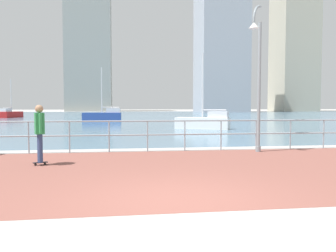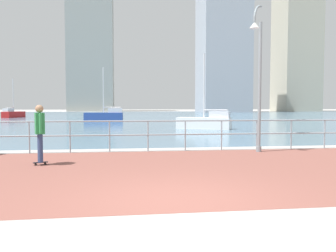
{
  "view_description": "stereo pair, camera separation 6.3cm",
  "coord_description": "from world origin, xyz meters",
  "px_view_note": "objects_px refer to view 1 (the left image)",
  "views": [
    {
      "loc": [
        -0.99,
        -5.96,
        1.69
      ],
      "look_at": [
        0.39,
        4.06,
        1.1
      ],
      "focal_mm": 37.07,
      "sensor_mm": 36.0,
      "label": 1
    },
    {
      "loc": [
        -0.93,
        -5.97,
        1.69
      ],
      "look_at": [
        0.39,
        4.06,
        1.1
      ],
      "focal_mm": 37.07,
      "sensor_mm": 36.0,
      "label": 2
    }
  ],
  "objects_px": {
    "sailboat_yellow": "(103,116)",
    "sailboat_red": "(11,114)",
    "lamppost": "(258,71)",
    "sailboat_gray": "(204,122)",
    "skateboarder": "(40,129)"
  },
  "relations": [
    {
      "from": "sailboat_gray",
      "to": "sailboat_yellow",
      "type": "distance_m",
      "value": 17.1
    },
    {
      "from": "skateboarder",
      "to": "sailboat_red",
      "type": "height_order",
      "value": "sailboat_red"
    },
    {
      "from": "lamppost",
      "to": "sailboat_yellow",
      "type": "bearing_deg",
      "value": 103.81
    },
    {
      "from": "sailboat_gray",
      "to": "sailboat_red",
      "type": "relative_size",
      "value": 0.98
    },
    {
      "from": "skateboarder",
      "to": "sailboat_yellow",
      "type": "height_order",
      "value": "sailboat_yellow"
    },
    {
      "from": "sailboat_yellow",
      "to": "sailboat_red",
      "type": "relative_size",
      "value": 1.07
    },
    {
      "from": "lamppost",
      "to": "skateboarder",
      "type": "xyz_separation_m",
      "value": [
        -7.18,
        -1.84,
        -1.9
      ]
    },
    {
      "from": "lamppost",
      "to": "sailboat_red",
      "type": "bearing_deg",
      "value": 117.0
    },
    {
      "from": "sailboat_yellow",
      "to": "sailboat_red",
      "type": "distance_m",
      "value": 18.36
    },
    {
      "from": "sailboat_yellow",
      "to": "sailboat_red",
      "type": "height_order",
      "value": "sailboat_yellow"
    },
    {
      "from": "sailboat_gray",
      "to": "sailboat_yellow",
      "type": "relative_size",
      "value": 0.91
    },
    {
      "from": "lamppost",
      "to": "sailboat_gray",
      "type": "xyz_separation_m",
      "value": [
        1.14,
        12.55,
        -2.41
      ]
    },
    {
      "from": "skateboarder",
      "to": "sailboat_gray",
      "type": "height_order",
      "value": "sailboat_gray"
    },
    {
      "from": "sailboat_yellow",
      "to": "sailboat_red",
      "type": "bearing_deg",
      "value": 137.75
    },
    {
      "from": "lamppost",
      "to": "sailboat_gray",
      "type": "bearing_deg",
      "value": 84.8
    }
  ]
}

